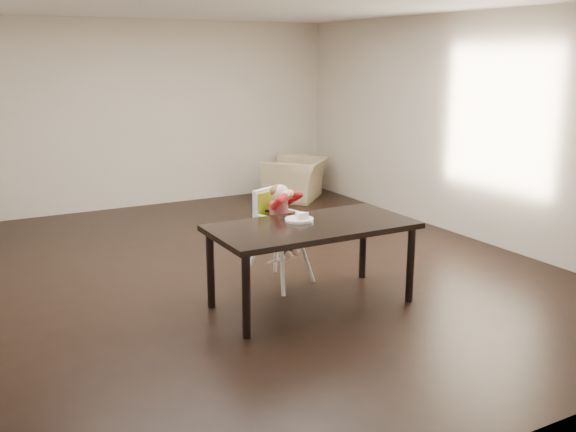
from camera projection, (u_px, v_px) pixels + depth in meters
name	position (u px, v px, depth m)	size (l,w,h in m)	color
ground	(244.00, 271.00, 6.69)	(7.00, 7.00, 0.00)	black
room_walls	(241.00, 91.00, 6.24)	(6.02, 7.02, 2.71)	beige
dining_table	(312.00, 233.00, 5.65)	(1.80, 0.90, 0.75)	black
high_chair	(277.00, 214.00, 6.18)	(0.55, 0.55, 1.00)	white
plate	(300.00, 218.00, 5.73)	(0.31, 0.31, 0.07)	white
armchair	(296.00, 172.00, 9.99)	(0.98, 0.64, 0.85)	tan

